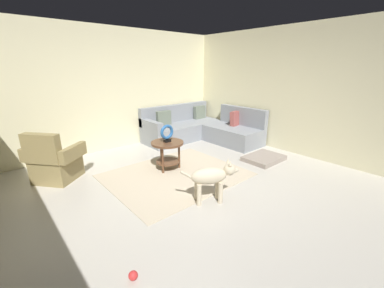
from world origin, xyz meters
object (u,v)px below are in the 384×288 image
(torus_sculpture, at_px, (167,133))
(dog, at_px, (212,177))
(sectional_couch, at_px, (201,129))
(side_table, at_px, (167,148))
(dog_bed_mat, at_px, (264,158))
(armchair, at_px, (54,163))
(dog_toy_ball, at_px, (133,276))

(torus_sculpture, xyz_separation_m, dog, (-0.20, -1.36, -0.33))
(sectional_couch, bearing_deg, side_table, -150.83)
(side_table, bearing_deg, dog_bed_mat, -27.95)
(dog, bearing_deg, armchair, -116.05)
(dog_bed_mat, bearing_deg, side_table, 152.05)
(sectional_couch, xyz_separation_m, torus_sculpture, (-1.78, -1.00, 0.42))
(dog_bed_mat, bearing_deg, dog_toy_ball, -165.34)
(armchair, bearing_deg, dog, -5.15)
(side_table, distance_m, dog_bed_mat, 2.04)
(torus_sculpture, distance_m, dog, 1.41)
(dog, height_order, dog_toy_ball, dog)
(sectional_couch, relative_size, torus_sculpture, 6.90)
(dog, relative_size, dog_toy_ball, 8.75)
(side_table, bearing_deg, armchair, 153.59)
(torus_sculpture, relative_size, dog_bed_mat, 0.41)
(torus_sculpture, bearing_deg, dog, -98.51)
(torus_sculpture, distance_m, dog_bed_mat, 2.11)
(sectional_couch, bearing_deg, dog, -130.16)
(torus_sculpture, bearing_deg, dog_bed_mat, -27.95)
(side_table, relative_size, dog_toy_ball, 6.88)
(side_table, height_order, dog_toy_ball, side_table)
(armchair, bearing_deg, sectional_couch, 52.67)
(dog_bed_mat, relative_size, dog, 1.05)
(sectional_couch, bearing_deg, dog_bed_mat, -90.36)
(sectional_couch, bearing_deg, torus_sculpture, -150.83)
(dog_bed_mat, relative_size, dog_toy_ball, 9.17)
(dog_bed_mat, height_order, dog_toy_ball, dog_bed_mat)
(armchair, relative_size, side_table, 1.66)
(side_table, height_order, dog, dog)
(torus_sculpture, xyz_separation_m, dog_toy_ball, (-1.72, -1.85, -0.67))
(armchair, xyz_separation_m, dog_bed_mat, (3.49, -1.79, -0.28))
(sectional_couch, height_order, side_table, sectional_couch)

